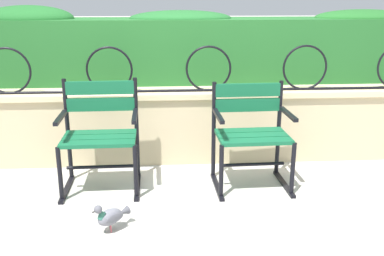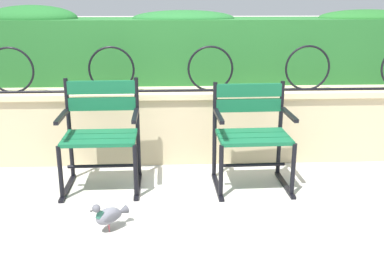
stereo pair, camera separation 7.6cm
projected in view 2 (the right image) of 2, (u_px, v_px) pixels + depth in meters
The scene contains 7 objects.
ground_plane at pixel (192, 198), 3.53m from camera, with size 60.00×60.00×0.00m, color #BCB7AD.
stone_wall at pixel (188, 124), 4.28m from camera, with size 6.36×0.41×0.68m.
iron_arch_fence at pixel (165, 72), 4.05m from camera, with size 5.84×0.02×0.42m.
hedge_row at pixel (185, 46), 4.55m from camera, with size 6.23×0.62×0.76m.
park_chair_left at pixel (101, 131), 3.64m from camera, with size 0.62×0.53×0.88m.
park_chair_right at pixel (251, 132), 3.67m from camera, with size 0.62×0.54×0.84m.
pigeon_far_side at pixel (109, 215), 3.02m from camera, with size 0.24×0.23×0.22m.
Camera 2 is at (-0.15, -3.22, 1.54)m, focal length 41.89 mm.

